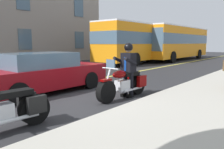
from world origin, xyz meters
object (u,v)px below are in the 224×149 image
motorcycle_parked (0,111)px  car_silver (43,73)px  rider_main (128,65)px  bus_near (144,41)px  motorcycle_main (124,84)px  bus_far (177,41)px

motorcycle_parked → car_silver: 3.70m
rider_main → bus_near: size_ratio=0.16×
motorcycle_parked → bus_near: bus_near is taller
motorcycle_main → motorcycle_parked: 3.81m
bus_far → car_silver: size_ratio=2.40×
motorcycle_parked → bus_near: size_ratio=0.20×
motorcycle_parked → car_silver: (-2.67, -2.55, 0.24)m
bus_far → car_silver: (17.42, 2.59, -1.18)m
motorcycle_main → rider_main: size_ratio=1.27×
rider_main → bus_far: 16.98m
motorcycle_parked → bus_far: size_ratio=0.20×
rider_main → motorcycle_parked: 4.04m
motorcycle_main → motorcycle_parked: size_ratio=1.00×
rider_main → bus_near: bearing=-151.0°
motorcycle_main → rider_main: (-0.19, 0.00, 0.58)m
rider_main → motorcycle_parked: (4.00, -0.18, -0.58)m
car_silver → motorcycle_parked: bearing=43.7°
motorcycle_parked → car_silver: size_ratio=0.48×
rider_main → bus_far: bus_far is taller
bus_near → bus_far: (-4.65, 1.02, 0.00)m
motorcycle_main → bus_far: bearing=-161.9°
motorcycle_main → rider_main: bearing=178.5°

